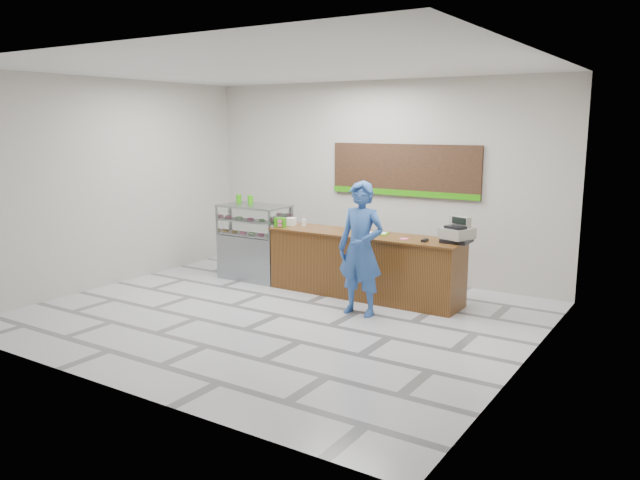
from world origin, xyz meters
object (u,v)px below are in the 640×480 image
Objects in this scene: cash_register at (457,233)px; customer at (361,249)px; sales_counter at (364,265)px; serving_tray at (377,233)px; display_case at (255,241)px.

customer is (-1.09, -0.95, -0.19)m from cash_register.
cash_register reaches higher than sales_counter.
customer is at bearing -64.11° from sales_counter.
customer is at bearing -93.06° from serving_tray.
serving_tray is at bearing 104.26° from customer.
sales_counter is at bearing 116.14° from customer.
customer reaches higher than cash_register.
display_case is 3.20× the size of serving_tray.
cash_register reaches higher than display_case.
cash_register reaches higher than serving_tray.
customer is at bearing -17.94° from display_case.
display_case is 3.75m from cash_register.
serving_tray is 0.21× the size of customer.
cash_register is at bearing 1.50° from display_case.
sales_counter is 2.45× the size of display_case.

